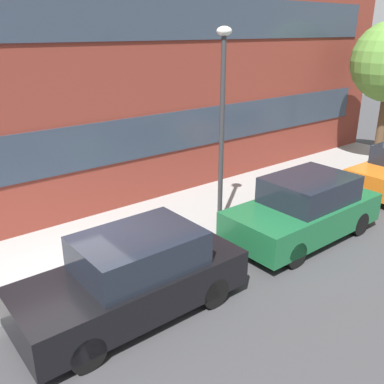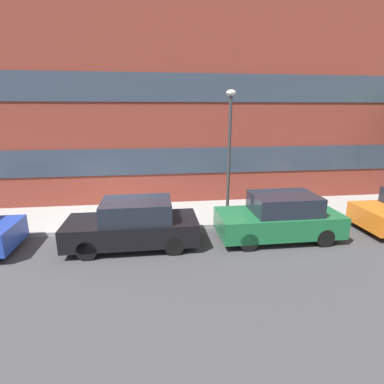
{
  "view_description": "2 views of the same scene",
  "coord_description": "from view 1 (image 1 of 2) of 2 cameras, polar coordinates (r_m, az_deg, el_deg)",
  "views": [
    {
      "loc": [
        -2.41,
        -6.51,
        4.61
      ],
      "look_at": [
        2.86,
        0.05,
        1.4
      ],
      "focal_mm": 40.0,
      "sensor_mm": 36.0,
      "label": 1
    },
    {
      "loc": [
        1.39,
        -9.62,
        4.03
      ],
      "look_at": [
        2.68,
        0.41,
        1.25
      ],
      "focal_mm": 28.0,
      "sensor_mm": 36.0,
      "label": 2
    }
  ],
  "objects": [
    {
      "name": "sidewalk_strip",
      "position": [
        9.47,
        -19.35,
        -9.03
      ],
      "size": [
        28.0,
        2.88,
        0.15
      ],
      "color": "gray",
      "rests_on": "ground_plane"
    },
    {
      "name": "parked_car_green",
      "position": [
        10.23,
        14.76,
        -2.21
      ],
      "size": [
        3.86,
        1.69,
        1.48
      ],
      "rotation": [
        0.0,
        0.0,
        3.14
      ],
      "color": "#195B33",
      "rests_on": "ground_plane"
    },
    {
      "name": "ground_plane",
      "position": [
        8.34,
        -15.73,
        -13.57
      ],
      "size": [
        56.0,
        56.0,
        0.0
      ],
      "primitive_type": "plane",
      "color": "#38383A"
    },
    {
      "name": "lamp_post",
      "position": [
        9.52,
        4.05,
        10.79
      ],
      "size": [
        0.32,
        0.32,
        4.53
      ],
      "color": "#2D2D30",
      "rests_on": "sidewalk_strip"
    },
    {
      "name": "parked_car_black",
      "position": [
        7.41,
        -7.74,
        -11.11
      ],
      "size": [
        3.91,
        1.62,
        1.46
      ],
      "rotation": [
        0.0,
        0.0,
        3.14
      ],
      "color": "black",
      "rests_on": "ground_plane"
    }
  ]
}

